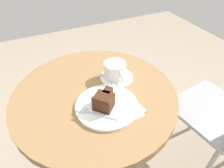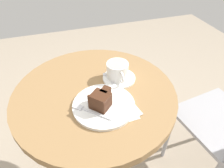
{
  "view_description": "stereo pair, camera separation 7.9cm",
  "coord_description": "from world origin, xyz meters",
  "px_view_note": "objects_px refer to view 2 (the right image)",
  "views": [
    {
      "loc": [
        0.58,
        -0.19,
        1.27
      ],
      "look_at": [
        0.02,
        0.07,
        0.76
      ],
      "focal_mm": 32.0,
      "sensor_mm": 36.0,
      "label": 1
    },
    {
      "loc": [
        0.61,
        -0.12,
        1.27
      ],
      "look_at": [
        0.02,
        0.07,
        0.76
      ],
      "focal_mm": 32.0,
      "sensor_mm": 36.0,
      "label": 2
    }
  ],
  "objects_px": {
    "teaspoon": "(107,77)",
    "cake_plate": "(104,105)",
    "cake_slice": "(101,100)",
    "fork": "(87,110)",
    "coffee_cup": "(118,70)",
    "saucer": "(119,78)",
    "napkin": "(120,110)"
  },
  "relations": [
    {
      "from": "teaspoon",
      "to": "cake_plate",
      "type": "xyz_separation_m",
      "value": [
        0.15,
        -0.06,
        -0.0
      ]
    },
    {
      "from": "cake_slice",
      "to": "fork",
      "type": "height_order",
      "value": "cake_slice"
    },
    {
      "from": "cake_slice",
      "to": "teaspoon",
      "type": "bearing_deg",
      "value": 155.55
    },
    {
      "from": "teaspoon",
      "to": "fork",
      "type": "height_order",
      "value": "fork"
    },
    {
      "from": "coffee_cup",
      "to": "teaspoon",
      "type": "height_order",
      "value": "coffee_cup"
    },
    {
      "from": "saucer",
      "to": "cake_slice",
      "type": "relative_size",
      "value": 1.5
    },
    {
      "from": "cake_slice",
      "to": "fork",
      "type": "xyz_separation_m",
      "value": [
        0.01,
        -0.06,
        -0.03
      ]
    },
    {
      "from": "cake_slice",
      "to": "napkin",
      "type": "bearing_deg",
      "value": 60.21
    },
    {
      "from": "fork",
      "to": "cake_slice",
      "type": "bearing_deg",
      "value": -125.47
    },
    {
      "from": "saucer",
      "to": "fork",
      "type": "height_order",
      "value": "fork"
    },
    {
      "from": "saucer",
      "to": "teaspoon",
      "type": "distance_m",
      "value": 0.05
    },
    {
      "from": "cake_plate",
      "to": "cake_slice",
      "type": "xyz_separation_m",
      "value": [
        0.0,
        -0.01,
        0.03
      ]
    },
    {
      "from": "teaspoon",
      "to": "fork",
      "type": "bearing_deg",
      "value": 131.65
    },
    {
      "from": "cake_slice",
      "to": "napkin",
      "type": "height_order",
      "value": "cake_slice"
    },
    {
      "from": "cake_plate",
      "to": "cake_slice",
      "type": "relative_size",
      "value": 2.46
    },
    {
      "from": "saucer",
      "to": "coffee_cup",
      "type": "bearing_deg",
      "value": -111.29
    },
    {
      "from": "fork",
      "to": "napkin",
      "type": "xyz_separation_m",
      "value": [
        0.02,
        0.12,
        -0.01
      ]
    },
    {
      "from": "saucer",
      "to": "cake_plate",
      "type": "bearing_deg",
      "value": -37.94
    },
    {
      "from": "coffee_cup",
      "to": "cake_slice",
      "type": "relative_size",
      "value": 1.33
    },
    {
      "from": "cake_plate",
      "to": "saucer",
      "type": "bearing_deg",
      "value": 142.06
    },
    {
      "from": "saucer",
      "to": "fork",
      "type": "bearing_deg",
      "value": -48.59
    },
    {
      "from": "cake_slice",
      "to": "fork",
      "type": "distance_m",
      "value": 0.06
    },
    {
      "from": "saucer",
      "to": "cake_slice",
      "type": "xyz_separation_m",
      "value": [
        0.15,
        -0.12,
        0.04
      ]
    },
    {
      "from": "teaspoon",
      "to": "fork",
      "type": "xyz_separation_m",
      "value": [
        0.17,
        -0.13,
        0.0
      ]
    },
    {
      "from": "coffee_cup",
      "to": "napkin",
      "type": "xyz_separation_m",
      "value": [
        0.18,
        -0.05,
        -0.04
      ]
    },
    {
      "from": "fork",
      "to": "saucer",
      "type": "bearing_deg",
      "value": -94.91
    },
    {
      "from": "coffee_cup",
      "to": "teaspoon",
      "type": "bearing_deg",
      "value": -102.58
    },
    {
      "from": "coffee_cup",
      "to": "fork",
      "type": "xyz_separation_m",
      "value": [
        0.16,
        -0.17,
        -0.03
      ]
    },
    {
      "from": "saucer",
      "to": "cake_plate",
      "type": "relative_size",
      "value": 0.61
    },
    {
      "from": "cake_plate",
      "to": "napkin",
      "type": "bearing_deg",
      "value": 51.81
    },
    {
      "from": "saucer",
      "to": "napkin",
      "type": "xyz_separation_m",
      "value": [
        0.18,
        -0.06,
        -0.0
      ]
    },
    {
      "from": "teaspoon",
      "to": "cake_plate",
      "type": "bearing_deg",
      "value": 147.27
    }
  ]
}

